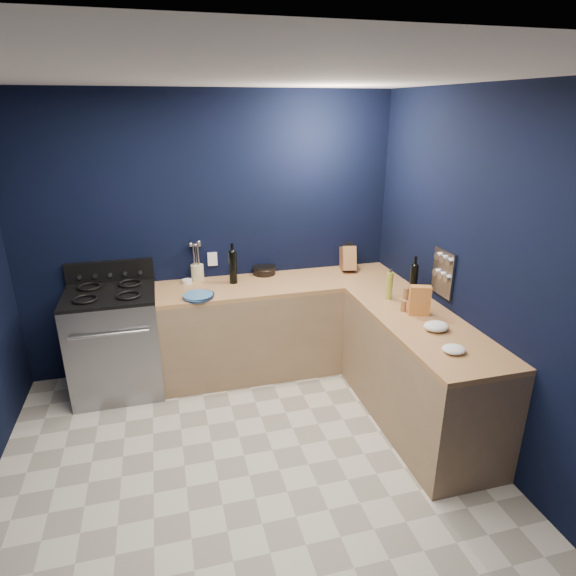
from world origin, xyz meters
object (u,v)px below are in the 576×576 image
object	(u,v)px
utensil_crock	(197,272)
knife_block	(348,258)
crouton_bag	(420,300)
plate_stack	(198,296)
gas_range	(116,344)

from	to	relation	value
utensil_crock	knife_block	xyz separation A→B (m)	(1.48, -0.09, 0.04)
utensil_crock	crouton_bag	size ratio (longest dim) A/B	0.63
crouton_bag	plate_stack	bearing A→B (deg)	174.54
knife_block	crouton_bag	xyz separation A→B (m)	(0.14, -1.18, -0.00)
gas_range	plate_stack	size ratio (longest dim) A/B	3.61
gas_range	knife_block	distance (m)	2.34
knife_block	crouton_bag	bearing A→B (deg)	-73.03
plate_stack	knife_block	bearing A→B (deg)	14.00
crouton_bag	utensil_crock	bearing A→B (deg)	162.31
gas_range	knife_block	size ratio (longest dim) A/B	3.83
gas_range	plate_stack	xyz separation A→B (m)	(0.74, -0.20, 0.46)
gas_range	knife_block	bearing A→B (deg)	4.62
plate_stack	crouton_bag	distance (m)	1.84
gas_range	crouton_bag	distance (m)	2.66
knife_block	crouton_bag	world-z (taller)	knife_block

